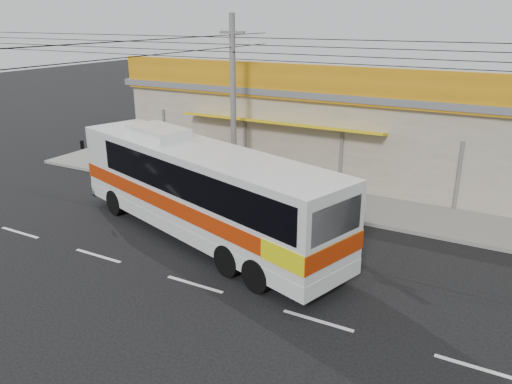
{
  "coord_description": "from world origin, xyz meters",
  "views": [
    {
      "loc": [
        8.01,
        -13.31,
        7.69
      ],
      "look_at": [
        -0.34,
        2.0,
        1.53
      ],
      "focal_mm": 35.0,
      "sensor_mm": 36.0,
      "label": 1
    }
  ],
  "objects_px": {
    "coach_bus": "(204,187)",
    "motorbike_dark": "(103,152)",
    "motorbike_red": "(210,179)",
    "utility_pole": "(232,47)"
  },
  "relations": [
    {
      "from": "motorbike_red",
      "to": "motorbike_dark",
      "type": "distance_m",
      "value": 7.63
    },
    {
      "from": "motorbike_red",
      "to": "utility_pole",
      "type": "xyz_separation_m",
      "value": [
        0.93,
        0.63,
        5.83
      ]
    },
    {
      "from": "coach_bus",
      "to": "motorbike_dark",
      "type": "relative_size",
      "value": 6.26
    },
    {
      "from": "utility_pole",
      "to": "motorbike_red",
      "type": "bearing_deg",
      "value": -146.04
    },
    {
      "from": "motorbike_red",
      "to": "motorbike_dark",
      "type": "relative_size",
      "value": 0.93
    },
    {
      "from": "motorbike_dark",
      "to": "utility_pole",
      "type": "bearing_deg",
      "value": -76.37
    },
    {
      "from": "coach_bus",
      "to": "utility_pole",
      "type": "relative_size",
      "value": 0.36
    },
    {
      "from": "motorbike_dark",
      "to": "utility_pole",
      "type": "relative_size",
      "value": 0.06
    },
    {
      "from": "motorbike_dark",
      "to": "utility_pole",
      "type": "height_order",
      "value": "utility_pole"
    },
    {
      "from": "coach_bus",
      "to": "motorbike_dark",
      "type": "height_order",
      "value": "coach_bus"
    }
  ]
}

